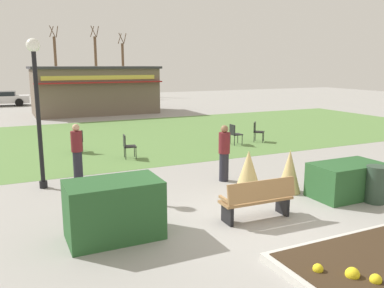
# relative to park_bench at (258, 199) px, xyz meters

# --- Properties ---
(ground_plane) EXTENTS (80.00, 80.00, 0.00)m
(ground_plane) POSITION_rel_park_bench_xyz_m (-0.25, -0.03, -0.48)
(ground_plane) COLOR #999691
(lawn_patch) EXTENTS (36.00, 12.00, 0.01)m
(lawn_patch) POSITION_rel_park_bench_xyz_m (-0.25, 11.36, -0.48)
(lawn_patch) COLOR #5B8442
(lawn_patch) RESTS_ON ground_plane
(park_bench) EXTENTS (1.72, 0.57, 0.95)m
(park_bench) POSITION_rel_park_bench_xyz_m (0.00, 0.00, 0.00)
(park_bench) COLOR #9E7547
(park_bench) RESTS_ON ground_plane
(hedge_left) EXTENTS (1.85, 1.10, 1.18)m
(hedge_left) POSITION_rel_park_bench_xyz_m (-3.15, 0.44, 0.11)
(hedge_left) COLOR #28562B
(hedge_left) RESTS_ON ground_plane
(hedge_right) EXTENTS (1.89, 1.10, 0.90)m
(hedge_right) POSITION_rel_park_bench_xyz_m (3.04, 0.35, -0.03)
(hedge_right) COLOR #28562B
(hedge_right) RESTS_ON ground_plane
(ornamental_grass_behind_left) EXTENTS (0.72, 0.72, 1.11)m
(ornamental_grass_behind_left) POSITION_rel_park_bench_xyz_m (1.05, 1.99, 0.07)
(ornamental_grass_behind_left) COLOR tan
(ornamental_grass_behind_left) RESTS_ON ground_plane
(ornamental_grass_behind_right) EXTENTS (0.63, 0.63, 1.18)m
(ornamental_grass_behind_right) POSITION_rel_park_bench_xyz_m (1.90, 1.28, 0.11)
(ornamental_grass_behind_right) COLOR tan
(ornamental_grass_behind_right) RESTS_ON ground_plane
(lamppost_mid) EXTENTS (0.36, 0.36, 4.12)m
(lamppost_mid) POSITION_rel_park_bench_xyz_m (-4.13, 4.57, 2.12)
(lamppost_mid) COLOR black
(lamppost_mid) RESTS_ON ground_plane
(trash_bin) EXTENTS (0.52, 0.52, 0.95)m
(trash_bin) POSITION_rel_park_bench_xyz_m (3.35, -0.31, -0.01)
(trash_bin) COLOR #2D4233
(trash_bin) RESTS_ON ground_plane
(food_kiosk) EXTENTS (8.61, 4.61, 3.30)m
(food_kiosk) POSITION_rel_park_bench_xyz_m (1.02, 21.77, 1.18)
(food_kiosk) COLOR #6B5B4C
(food_kiosk) RESTS_ON ground_plane
(cafe_chair_west) EXTENTS (0.46, 0.46, 0.89)m
(cafe_chair_west) POSITION_rel_park_bench_xyz_m (-2.45, 8.94, 0.05)
(cafe_chair_west) COLOR black
(cafe_chair_west) RESTS_ON ground_plane
(cafe_chair_east) EXTENTS (0.50, 0.50, 0.89)m
(cafe_chair_east) POSITION_rel_park_bench_xyz_m (-0.94, 7.06, 0.05)
(cafe_chair_east) COLOR black
(cafe_chair_east) RESTS_ON ground_plane
(cafe_chair_center) EXTENTS (0.45, 0.45, 0.89)m
(cafe_chair_center) POSITION_rel_park_bench_xyz_m (4.00, 7.60, 0.05)
(cafe_chair_center) COLOR black
(cafe_chair_center) RESTS_ON ground_plane
(cafe_chair_north) EXTENTS (0.62, 0.62, 0.89)m
(cafe_chair_north) POSITION_rel_park_bench_xyz_m (5.28, 7.76, 0.05)
(cafe_chair_north) COLOR black
(cafe_chair_north) RESTS_ON ground_plane
(person_strolling) EXTENTS (0.34, 0.34, 1.69)m
(person_strolling) POSITION_rel_park_bench_xyz_m (-3.07, 5.11, 0.38)
(person_strolling) COLOR #23232D
(person_strolling) RESTS_ON ground_plane
(person_standing) EXTENTS (0.34, 0.34, 1.69)m
(person_standing) POSITION_rel_park_bench_xyz_m (0.85, 3.00, 0.38)
(person_standing) COLOR #23232D
(person_standing) RESTS_ON ground_plane
(parked_car_west_slot) EXTENTS (4.34, 2.33, 1.20)m
(parked_car_west_slot) POSITION_rel_park_bench_xyz_m (-4.99, 30.26, 0.16)
(parked_car_west_slot) COLOR silver
(parked_car_west_slot) RESTS_ON ground_plane
(tree_left_bg) EXTENTS (0.91, 0.96, 7.26)m
(tree_left_bg) POSITION_rel_park_bench_xyz_m (0.28, 36.84, 2.78)
(tree_left_bg) COLOR brown
(tree_left_bg) RESTS_ON ground_plane
(tree_right_bg) EXTENTS (0.91, 0.96, 7.32)m
(tree_right_bg) POSITION_rel_park_bench_xyz_m (4.18, 35.85, 2.81)
(tree_right_bg) COLOR brown
(tree_right_bg) RESTS_ON ground_plane
(tree_center_bg) EXTENTS (0.91, 0.96, 6.70)m
(tree_center_bg) POSITION_rel_park_bench_xyz_m (7.11, 35.97, 2.50)
(tree_center_bg) COLOR brown
(tree_center_bg) RESTS_ON ground_plane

